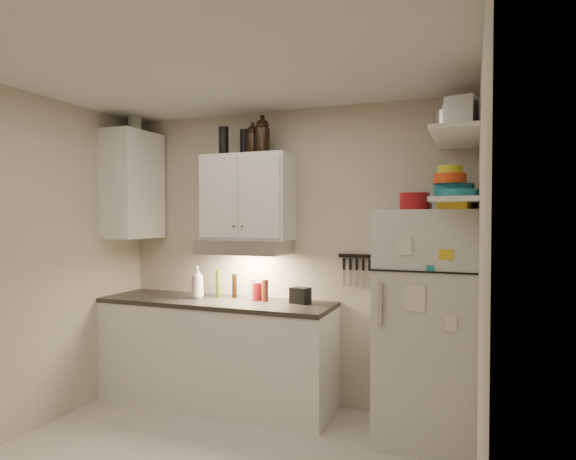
% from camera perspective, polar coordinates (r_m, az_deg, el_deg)
% --- Properties ---
extents(ceiling, '(3.20, 3.00, 0.02)m').
position_cam_1_polar(ceiling, '(3.11, -10.98, 19.55)').
color(ceiling, silver).
rests_on(ceiling, ground).
extents(back_wall, '(3.20, 0.02, 2.60)m').
position_cam_1_polar(back_wall, '(4.32, -0.17, -3.09)').
color(back_wall, beige).
rests_on(back_wall, ground).
extents(left_wall, '(0.02, 3.00, 2.60)m').
position_cam_1_polar(left_wall, '(4.06, -30.53, -3.59)').
color(left_wall, beige).
rests_on(left_wall, ground).
extents(right_wall, '(0.02, 3.00, 2.60)m').
position_cam_1_polar(right_wall, '(2.53, 22.05, -6.43)').
color(right_wall, beige).
rests_on(right_wall, ground).
extents(base_cabinet, '(2.10, 0.60, 0.88)m').
position_cam_1_polar(base_cabinet, '(4.43, -8.53, -14.30)').
color(base_cabinet, white).
rests_on(base_cabinet, floor).
extents(countertop, '(2.10, 0.62, 0.04)m').
position_cam_1_polar(countertop, '(4.33, -8.56, -8.44)').
color(countertop, '#2D2A27').
rests_on(countertop, base_cabinet).
extents(upper_cabinet, '(0.80, 0.33, 0.75)m').
position_cam_1_polar(upper_cabinet, '(4.27, -4.79, 3.89)').
color(upper_cabinet, white).
rests_on(upper_cabinet, back_wall).
extents(side_cabinet, '(0.33, 0.55, 1.00)m').
position_cam_1_polar(side_cabinet, '(4.78, -17.90, 5.07)').
color(side_cabinet, white).
rests_on(side_cabinet, left_wall).
extents(range_hood, '(0.76, 0.46, 0.12)m').
position_cam_1_polar(range_hood, '(4.22, -5.16, -1.99)').
color(range_hood, silver).
rests_on(range_hood, back_wall).
extents(fridge, '(0.70, 0.68, 1.70)m').
position_cam_1_polar(fridge, '(3.76, 16.12, -10.76)').
color(fridge, silver).
rests_on(fridge, floor).
extents(shelf_hi, '(0.30, 0.95, 0.03)m').
position_cam_1_polar(shelf_hi, '(3.58, 19.32, 10.34)').
color(shelf_hi, white).
rests_on(shelf_hi, right_wall).
extents(shelf_lo, '(0.30, 0.95, 0.03)m').
position_cam_1_polar(shelf_lo, '(3.53, 19.27, 3.28)').
color(shelf_lo, white).
rests_on(shelf_lo, right_wall).
extents(knife_strip, '(0.42, 0.02, 0.03)m').
position_cam_1_polar(knife_strip, '(4.10, 8.87, -3.08)').
color(knife_strip, black).
rests_on(knife_strip, back_wall).
extents(dutch_oven, '(0.28, 0.28, 0.12)m').
position_cam_1_polar(dutch_oven, '(3.63, 14.76, 3.29)').
color(dutch_oven, maroon).
rests_on(dutch_oven, fridge).
extents(book_stack, '(0.25, 0.29, 0.08)m').
position_cam_1_polar(book_stack, '(3.45, 19.38, 3.01)').
color(book_stack, gold).
rests_on(book_stack, fridge).
extents(spice_jar, '(0.07, 0.07, 0.10)m').
position_cam_1_polar(spice_jar, '(3.70, 16.26, 3.06)').
color(spice_jar, silver).
rests_on(spice_jar, fridge).
extents(stock_pot, '(0.39, 0.39, 0.21)m').
position_cam_1_polar(stock_pot, '(3.84, 19.03, 11.56)').
color(stock_pot, silver).
rests_on(stock_pot, shelf_hi).
extents(tin_a, '(0.21, 0.20, 0.18)m').
position_cam_1_polar(tin_a, '(3.46, 19.69, 12.40)').
color(tin_a, '#AAAAAD').
rests_on(tin_a, shelf_hi).
extents(tin_b, '(0.20, 0.20, 0.17)m').
position_cam_1_polar(tin_b, '(3.25, 19.85, 13.04)').
color(tin_b, '#AAAAAD').
rests_on(tin_b, shelf_hi).
extents(bowl_teal, '(0.29, 0.29, 0.11)m').
position_cam_1_polar(bowl_teal, '(3.73, 19.03, 4.29)').
color(bowl_teal, teal).
rests_on(bowl_teal, shelf_lo).
extents(bowl_orange, '(0.23, 0.23, 0.07)m').
position_cam_1_polar(bowl_orange, '(3.66, 18.64, 5.79)').
color(bowl_orange, '#EF4116').
rests_on(bowl_orange, bowl_teal).
extents(bowl_yellow, '(0.18, 0.18, 0.06)m').
position_cam_1_polar(bowl_yellow, '(3.66, 18.65, 6.77)').
color(bowl_yellow, yellow).
rests_on(bowl_yellow, bowl_orange).
extents(plates, '(0.32, 0.32, 0.06)m').
position_cam_1_polar(plates, '(3.49, 19.71, 4.04)').
color(plates, teal).
rests_on(plates, shelf_lo).
extents(growler_a, '(0.14, 0.14, 0.26)m').
position_cam_1_polar(growler_a, '(4.29, -4.22, 10.65)').
color(growler_a, black).
rests_on(growler_a, upper_cabinet).
extents(growler_b, '(0.15, 0.15, 0.30)m').
position_cam_1_polar(growler_b, '(4.21, -3.05, 11.11)').
color(growler_b, black).
rests_on(growler_b, upper_cabinet).
extents(thermos_a, '(0.09, 0.09, 0.24)m').
position_cam_1_polar(thermos_a, '(4.42, -5.18, 10.24)').
color(thermos_a, black).
rests_on(thermos_a, upper_cabinet).
extents(thermos_b, '(0.09, 0.09, 0.25)m').
position_cam_1_polar(thermos_b, '(4.37, -7.63, 10.40)').
color(thermos_b, black).
rests_on(thermos_b, upper_cabinet).
extents(side_jar, '(0.16, 0.16, 0.17)m').
position_cam_1_polar(side_jar, '(4.91, -17.72, 11.83)').
color(side_jar, silver).
rests_on(side_jar, side_cabinet).
extents(soap_bottle, '(0.15, 0.15, 0.32)m').
position_cam_1_polar(soap_bottle, '(4.40, -10.69, -5.89)').
color(soap_bottle, white).
rests_on(soap_bottle, countertop).
extents(pepper_mill, '(0.07, 0.07, 0.19)m').
position_cam_1_polar(pepper_mill, '(4.20, -2.75, -7.15)').
color(pepper_mill, brown).
rests_on(pepper_mill, countertop).
extents(oil_bottle, '(0.06, 0.06, 0.25)m').
position_cam_1_polar(oil_bottle, '(4.44, -8.26, -6.31)').
color(oil_bottle, '#3B5916').
rests_on(oil_bottle, countertop).
extents(vinegar_bottle, '(0.05, 0.05, 0.22)m').
position_cam_1_polar(vinegar_bottle, '(4.39, -6.36, -6.60)').
color(vinegar_bottle, black).
rests_on(vinegar_bottle, countertop).
extents(clear_bottle, '(0.06, 0.06, 0.19)m').
position_cam_1_polar(clear_bottle, '(4.29, -4.31, -6.98)').
color(clear_bottle, silver).
rests_on(clear_bottle, countertop).
extents(red_jar, '(0.10, 0.10, 0.16)m').
position_cam_1_polar(red_jar, '(4.24, -3.66, -7.29)').
color(red_jar, maroon).
rests_on(red_jar, countertop).
extents(caddy, '(0.18, 0.15, 0.13)m').
position_cam_1_polar(caddy, '(4.10, 1.47, -7.76)').
color(caddy, black).
rests_on(caddy, countertop).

